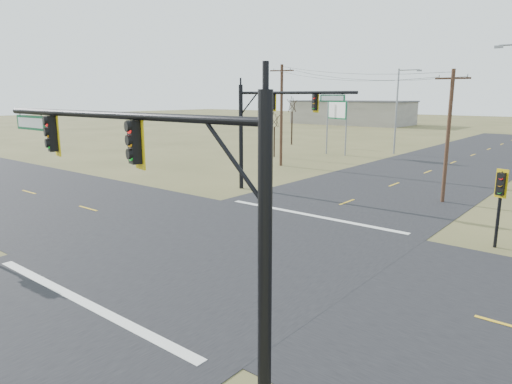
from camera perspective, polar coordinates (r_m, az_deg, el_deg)
ground at (r=21.88m, az=-3.68°, el=-6.94°), size 320.00×320.00×0.00m
road_ew at (r=21.88m, az=-3.68°, el=-6.91°), size 160.00×14.00×0.02m
road_ns at (r=21.88m, az=-3.68°, el=-6.91°), size 14.00×160.00×0.02m
stop_bar_near at (r=17.52m, az=-20.94°, el=-12.61°), size 12.00×0.40×0.01m
stop_bar_far at (r=27.61m, az=6.93°, el=-2.91°), size 12.00×0.40×0.01m
mast_arm_near at (r=11.35m, az=-13.69°, el=2.28°), size 10.43×0.53×7.20m
mast_arm_far at (r=33.08m, az=1.83°, el=9.46°), size 9.70×0.55×7.86m
pedestal_signal_ne at (r=23.85m, az=28.24°, el=0.25°), size 0.65×0.54×3.81m
utility_pole_near at (r=32.75m, az=22.88°, el=6.66°), size 2.13×0.51×8.76m
utility_pole_far at (r=46.59m, az=3.19°, el=9.67°), size 2.38×0.86×10.07m
highway_sign at (r=56.23m, az=10.07°, el=9.21°), size 3.19×1.42×6.45m
streetlight_c at (r=58.63m, az=17.37°, el=10.14°), size 2.86×0.40×10.21m
bare_tree_a at (r=53.29m, az=2.32°, el=9.08°), size 2.76×2.76×5.55m
bare_tree_b at (r=67.09m, az=4.54°, el=10.89°), size 3.65×3.65×7.30m
warehouse_left at (r=118.34m, az=11.93°, el=9.64°), size 28.00×14.00×5.50m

